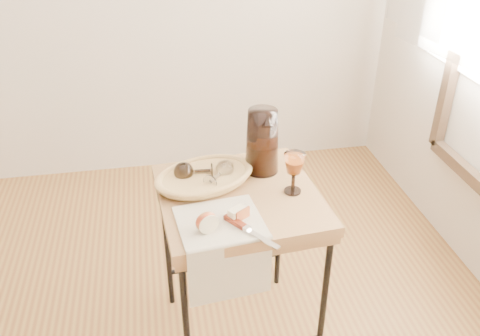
{
  "coord_description": "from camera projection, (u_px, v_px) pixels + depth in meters",
  "views": [
    {
      "loc": [
        0.3,
        -1.26,
        1.76
      ],
      "look_at": [
        0.58,
        0.24,
        0.85
      ],
      "focal_mm": 38.06,
      "sensor_mm": 36.0,
      "label": 1
    }
  ],
  "objects": [
    {
      "name": "pitcher",
      "position": [
        262.0,
        141.0,
        1.94
      ],
      "size": [
        0.21,
        0.27,
        0.3
      ],
      "primitive_type": null,
      "rotation": [
        0.0,
        0.0,
        -0.13
      ],
      "color": "black",
      "rests_on": "side_table"
    },
    {
      "name": "goblet_lying_a",
      "position": [
        196.0,
        171.0,
        1.9
      ],
      "size": [
        0.13,
        0.09,
        0.07
      ],
      "primitive_type": null,
      "rotation": [
        0.0,
        0.0,
        3.05
      ],
      "color": "#34261A",
      "rests_on": "bread_basket"
    },
    {
      "name": "side_table",
      "position": [
        239.0,
        269.0,
        2.04
      ],
      "size": [
        0.62,
        0.62,
        0.73
      ],
      "primitive_type": null,
      "rotation": [
        0.0,
        0.0,
        0.08
      ],
      "color": "brown",
      "rests_on": "floor"
    },
    {
      "name": "bread_basket",
      "position": [
        205.0,
        178.0,
        1.9
      ],
      "size": [
        0.4,
        0.34,
        0.05
      ],
      "primitive_type": null,
      "rotation": [
        0.0,
        0.0,
        0.34
      ],
      "color": "olive",
      "rests_on": "side_table"
    },
    {
      "name": "tea_towel",
      "position": [
        220.0,
        222.0,
        1.7
      ],
      "size": [
        0.31,
        0.28,
        0.01
      ],
      "primitive_type": "cube",
      "rotation": [
        0.0,
        0.0,
        0.11
      ],
      "color": "silver",
      "rests_on": "side_table"
    },
    {
      "name": "wine_goblet",
      "position": [
        294.0,
        173.0,
        1.83
      ],
      "size": [
        0.1,
        0.1,
        0.16
      ],
      "primitive_type": null,
      "rotation": [
        0.0,
        0.0,
        0.33
      ],
      "color": "white",
      "rests_on": "side_table"
    },
    {
      "name": "apple_wedge",
      "position": [
        237.0,
        213.0,
        1.71
      ],
      "size": [
        0.07,
        0.06,
        0.04
      ],
      "primitive_type": "cube",
      "rotation": [
        0.0,
        0.0,
        0.59
      ],
      "color": "#F6E4B4",
      "rests_on": "tea_towel"
    },
    {
      "name": "table_knife",
      "position": [
        249.0,
        230.0,
        1.65
      ],
      "size": [
        0.15,
        0.2,
        0.02
      ],
      "primitive_type": null,
      "rotation": [
        0.0,
        0.0,
        -0.95
      ],
      "color": "silver",
      "rests_on": "tea_towel"
    },
    {
      "name": "goblet_lying_b",
      "position": [
        219.0,
        174.0,
        1.88
      ],
      "size": [
        0.13,
        0.13,
        0.07
      ],
      "primitive_type": null,
      "rotation": [
        0.0,
        0.0,
        0.88
      ],
      "color": "white",
      "rests_on": "bread_basket"
    },
    {
      "name": "apple_half",
      "position": [
        206.0,
        221.0,
        1.65
      ],
      "size": [
        0.08,
        0.06,
        0.07
      ],
      "primitive_type": "ellipsoid",
      "rotation": [
        0.0,
        0.0,
        0.33
      ],
      "color": "#C00009",
      "rests_on": "tea_towel"
    }
  ]
}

